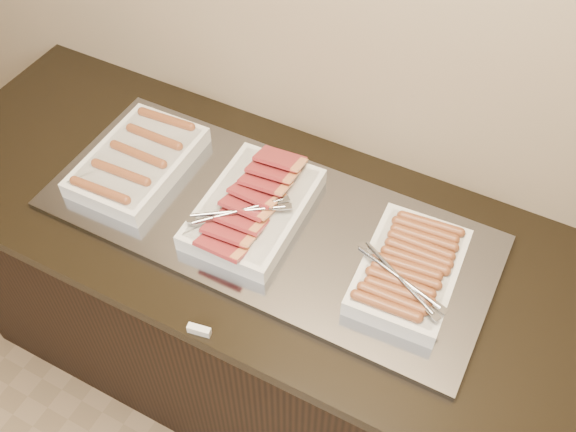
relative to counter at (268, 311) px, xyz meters
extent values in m
cube|color=black|center=(0.00, 0.00, -0.02)|extent=(2.00, 0.70, 0.86)
cube|color=black|center=(0.00, 0.00, 0.43)|extent=(2.06, 0.76, 0.04)
cube|color=gray|center=(0.01, 0.00, 0.46)|extent=(1.20, 0.50, 0.02)
cube|color=silver|center=(-0.40, 0.00, 0.49)|extent=(0.25, 0.38, 0.05)
cylinder|color=brown|center=(-0.41, -0.16, 0.52)|extent=(0.17, 0.03, 0.03)
cylinder|color=brown|center=(-0.40, -0.08, 0.52)|extent=(0.17, 0.03, 0.03)
cylinder|color=brown|center=(-0.40, 0.00, 0.52)|extent=(0.17, 0.03, 0.03)
cylinder|color=brown|center=(-0.40, 0.08, 0.52)|extent=(0.17, 0.03, 0.03)
cylinder|color=brown|center=(-0.41, 0.16, 0.52)|extent=(0.17, 0.04, 0.03)
cube|color=silver|center=(-0.03, 0.00, 0.49)|extent=(0.27, 0.39, 0.05)
cube|color=maroon|center=(-0.03, -0.15, 0.52)|extent=(0.13, 0.09, 0.04)
cube|color=maroon|center=(-0.03, -0.11, 0.52)|extent=(0.13, 0.10, 0.04)
cube|color=maroon|center=(-0.02, -0.07, 0.52)|extent=(0.13, 0.09, 0.04)
cube|color=maroon|center=(-0.03, -0.02, 0.53)|extent=(0.13, 0.09, 0.04)
cube|color=maroon|center=(-0.03, 0.02, 0.53)|extent=(0.13, 0.09, 0.04)
cube|color=maroon|center=(-0.03, 0.07, 0.53)|extent=(0.13, 0.10, 0.04)
cube|color=maroon|center=(-0.03, 0.11, 0.54)|extent=(0.13, 0.10, 0.04)
cube|color=maroon|center=(-0.03, 0.15, 0.54)|extent=(0.13, 0.10, 0.04)
cube|color=silver|center=(0.40, 0.00, 0.49)|extent=(0.24, 0.35, 0.05)
cylinder|color=brown|center=(0.40, -0.14, 0.52)|extent=(0.15, 0.03, 0.03)
cylinder|color=brown|center=(0.40, -0.11, 0.52)|extent=(0.15, 0.03, 0.03)
cylinder|color=brown|center=(0.41, -0.09, 0.52)|extent=(0.15, 0.04, 0.03)
cylinder|color=brown|center=(0.40, -0.06, 0.52)|extent=(0.15, 0.03, 0.03)
cylinder|color=brown|center=(0.41, -0.04, 0.52)|extent=(0.15, 0.04, 0.03)
cylinder|color=brown|center=(0.40, -0.01, 0.52)|extent=(0.15, 0.04, 0.03)
cylinder|color=brown|center=(0.41, 0.01, 0.52)|extent=(0.15, 0.04, 0.03)
cylinder|color=brown|center=(0.41, 0.04, 0.52)|extent=(0.15, 0.03, 0.03)
cylinder|color=brown|center=(0.41, 0.06, 0.52)|extent=(0.15, 0.03, 0.03)
cylinder|color=brown|center=(0.41, 0.09, 0.52)|extent=(0.15, 0.04, 0.03)
cylinder|color=brown|center=(0.40, 0.11, 0.52)|extent=(0.15, 0.04, 0.03)
cylinder|color=brown|center=(0.41, 0.14, 0.52)|extent=(0.15, 0.04, 0.03)
cube|color=silver|center=(0.03, -0.36, 0.46)|extent=(0.06, 0.03, 0.02)
camera|label=1|loc=(0.56, -0.93, 1.78)|focal=40.00mm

